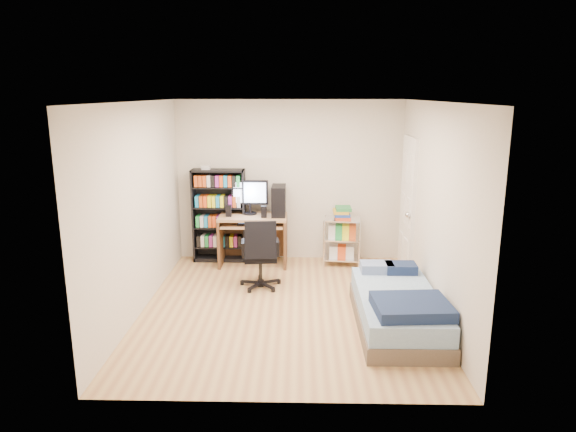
{
  "coord_description": "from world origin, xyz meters",
  "views": [
    {
      "loc": [
        0.17,
        -5.92,
        2.6
      ],
      "look_at": [
        0.02,
        0.4,
        1.07
      ],
      "focal_mm": 32.0,
      "sensor_mm": 36.0,
      "label": 1
    }
  ],
  "objects_px": {
    "computer_desk": "(260,220)",
    "bed": "(398,308)",
    "media_shelf": "(219,214)",
    "office_chair": "(261,266)"
  },
  "relations": [
    {
      "from": "computer_desk",
      "to": "office_chair",
      "type": "distance_m",
      "value": 1.1
    },
    {
      "from": "computer_desk",
      "to": "office_chair",
      "type": "relative_size",
      "value": 1.34
    },
    {
      "from": "media_shelf",
      "to": "office_chair",
      "type": "height_order",
      "value": "media_shelf"
    },
    {
      "from": "computer_desk",
      "to": "bed",
      "type": "bearing_deg",
      "value": -51.92
    },
    {
      "from": "media_shelf",
      "to": "bed",
      "type": "relative_size",
      "value": 0.84
    },
    {
      "from": "computer_desk",
      "to": "office_chair",
      "type": "height_order",
      "value": "computer_desk"
    },
    {
      "from": "media_shelf",
      "to": "bed",
      "type": "height_order",
      "value": "media_shelf"
    },
    {
      "from": "office_chair",
      "to": "bed",
      "type": "distance_m",
      "value": 2.02
    },
    {
      "from": "computer_desk",
      "to": "bed",
      "type": "height_order",
      "value": "computer_desk"
    },
    {
      "from": "media_shelf",
      "to": "computer_desk",
      "type": "bearing_deg",
      "value": -11.91
    }
  ]
}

